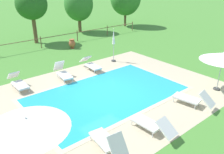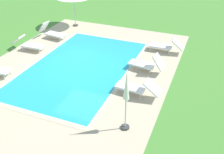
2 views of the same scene
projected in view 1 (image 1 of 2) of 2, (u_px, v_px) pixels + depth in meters
ground_plane at (107, 93)px, 12.51m from camera, size 160.00×160.00×0.00m
pool_deck_paving at (107, 93)px, 12.51m from camera, size 12.71×9.42×0.01m
swimming_pool_water at (107, 93)px, 12.51m from camera, size 8.11×4.82×0.01m
pool_coping_rim at (107, 93)px, 12.51m from camera, size 8.59×5.30×0.01m
sun_lounger_north_near_steps at (18, 82)px, 12.96m from camera, size 0.61×1.98×0.87m
sun_lounger_north_mid at (192, 99)px, 11.20m from camera, size 0.94×2.03×0.90m
sun_lounger_north_far at (108, 142)px, 8.27m from camera, size 0.81×1.89×1.01m
sun_lounger_north_end at (63, 73)px, 14.17m from camera, size 0.82×1.88×1.02m
sun_lounger_south_near_corner at (91, 64)px, 15.60m from camera, size 0.70×2.03×0.83m
sun_lounger_south_mid at (152, 124)px, 9.28m from camera, size 0.71×2.03×0.83m
patio_umbrella_open_foreground at (26, 124)px, 6.23m from camera, size 2.40×2.40×2.40m
patio_umbrella_open_by_bench at (223, 57)px, 12.17m from camera, size 2.39×2.39×2.21m
patio_umbrella_closed_row_west at (114, 40)px, 16.60m from camera, size 0.32×0.32×2.47m
terracotta_urn_near_fence at (72, 44)px, 20.17m from camera, size 0.59×0.59×0.81m
perimeter_fence at (41, 40)px, 20.14m from camera, size 22.51×0.08×1.05m
tree_far_west at (31, 4)px, 20.59m from camera, size 2.81×2.81×4.95m
tree_centre at (79, 4)px, 25.09m from camera, size 3.15×3.15×4.88m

